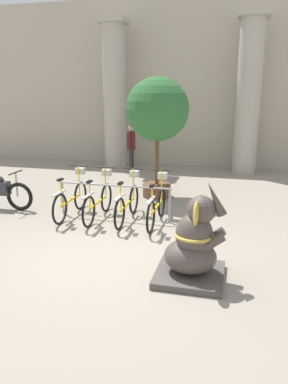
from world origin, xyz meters
name	(u,v)px	position (x,y,z in m)	size (l,w,h in m)	color
ground_plane	(106,256)	(0.00, 0.00, 0.00)	(60.00, 60.00, 0.00)	gray
building_facade	(183,84)	(0.00, 8.60, 3.00)	(20.00, 0.20, 6.00)	#B2A893
column_left	(114,95)	(-2.33, 7.60, 2.62)	(1.00, 1.00, 5.16)	#ADA899
column_right	(249,95)	(2.33, 7.60, 2.62)	(1.00, 1.00, 5.16)	#ADA899
bike_rack	(114,193)	(-0.50, 1.95, 0.57)	(2.59, 0.05, 0.77)	gray
bicycle_0	(71,198)	(-1.49, 1.87, 0.41)	(0.48, 1.76, 1.08)	black
bicycle_1	(99,201)	(-0.83, 1.84, 0.41)	(0.48, 1.76, 1.08)	black
bicycle_2	(128,202)	(-0.17, 1.87, 0.41)	(0.48, 1.76, 1.08)	black
bicycle_3	(157,205)	(0.50, 1.82, 0.41)	(0.48, 1.76, 1.08)	black
elephant_statue	(193,246)	(1.53, -0.42, 0.53)	(1.02, 1.02, 1.54)	#4C4742
person_pedestrian	(131,145)	(-1.44, 6.62, 0.99)	(0.22, 0.47, 1.66)	#28282D
potted_tree	(157,113)	(0.04, 3.91, 2.21)	(1.62, 1.62, 3.12)	brown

